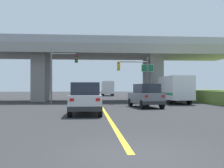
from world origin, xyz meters
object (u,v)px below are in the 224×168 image
(box_truck, at_px, (173,89))
(traffic_signal_farside, at_px, (60,68))
(suv_lead, at_px, (86,98))
(semi_truck_distant, at_px, (107,88))
(traffic_signal_nearside, at_px, (137,73))
(suv_crossing, at_px, (146,96))
(highway_sign, at_px, (147,74))
(sedan_oncoming, at_px, (89,92))

(box_truck, distance_m, traffic_signal_farside, 12.65)
(suv_lead, distance_m, semi_truck_distant, 38.62)
(semi_truck_distant, bearing_deg, traffic_signal_nearside, -87.05)
(suv_crossing, bearing_deg, suv_lead, -141.79)
(traffic_signal_nearside, distance_m, highway_sign, 3.59)
(suv_lead, height_order, suv_crossing, same)
(suv_lead, height_order, semi_truck_distant, semi_truck_distant)
(sedan_oncoming, height_order, semi_truck_distant, semi_truck_distant)
(suv_crossing, relative_size, semi_truck_distant, 0.69)
(box_truck, bearing_deg, suv_lead, -129.82)
(sedan_oncoming, xyz_separation_m, traffic_signal_nearside, (5.20, -16.04, 2.30))
(suv_lead, bearing_deg, suv_crossing, 46.38)
(suv_crossing, bearing_deg, box_truck, 45.80)
(sedan_oncoming, bearing_deg, box_truck, -60.18)
(sedan_oncoming, bearing_deg, traffic_signal_farside, -101.63)
(semi_truck_distant, bearing_deg, suv_lead, -95.90)
(traffic_signal_nearside, relative_size, traffic_signal_farside, 0.84)
(suv_crossing, relative_size, traffic_signal_farside, 0.76)
(traffic_signal_farside, bearing_deg, traffic_signal_nearside, -4.97)
(sedan_oncoming, distance_m, traffic_signal_nearside, 17.02)
(suv_crossing, bearing_deg, highway_sign, 68.49)
(box_truck, xyz_separation_m, traffic_signal_farside, (-12.41, 0.84, 2.30))
(suv_crossing, xyz_separation_m, highway_sign, (2.17, 9.16, 2.39))
(highway_sign, bearing_deg, sedan_oncoming, 118.62)
(box_truck, xyz_separation_m, sedan_oncoming, (-9.26, 16.16, -0.54))
(sedan_oncoming, bearing_deg, traffic_signal_nearside, -72.03)
(sedan_oncoming, xyz_separation_m, semi_truck_distant, (3.81, 10.96, 0.57))
(suv_lead, distance_m, highway_sign, 16.36)
(traffic_signal_farside, bearing_deg, semi_truck_distant, 75.15)
(traffic_signal_nearside, bearing_deg, semi_truck_distant, 92.95)
(suv_crossing, xyz_separation_m, semi_truck_distant, (-1.10, 33.10, 0.57))
(box_truck, bearing_deg, traffic_signal_nearside, 178.37)
(suv_crossing, height_order, traffic_signal_nearside, traffic_signal_nearside)
(highway_sign, bearing_deg, semi_truck_distant, 97.78)
(suv_lead, height_order, sedan_oncoming, same)
(suv_crossing, xyz_separation_m, traffic_signal_farside, (-8.06, 6.82, 2.85))
(semi_truck_distant, bearing_deg, highway_sign, -82.22)
(traffic_signal_farside, relative_size, semi_truck_distant, 0.90)
(traffic_signal_nearside, bearing_deg, sedan_oncoming, 107.97)
(suv_lead, relative_size, sedan_oncoming, 1.13)
(suv_lead, height_order, box_truck, box_truck)
(sedan_oncoming, height_order, traffic_signal_nearside, traffic_signal_nearside)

